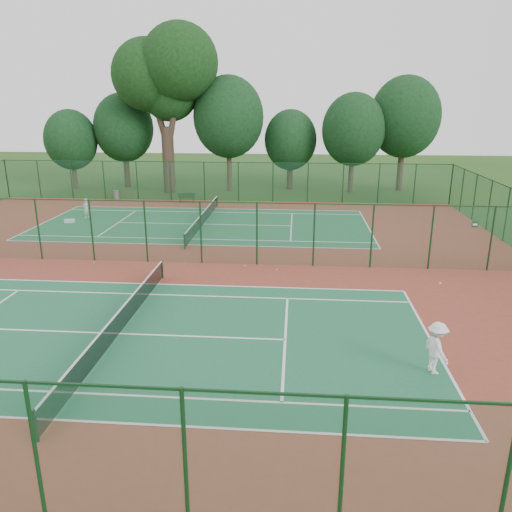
# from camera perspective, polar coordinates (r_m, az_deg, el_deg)

# --- Properties ---
(ground) EXTENTS (120.00, 120.00, 0.00)m
(ground) POSITION_cam_1_polar(r_m,az_deg,el_deg) (28.26, -9.27, -0.73)
(ground) COLOR #244A17
(ground) RESTS_ON ground
(red_pad) EXTENTS (40.00, 36.00, 0.01)m
(red_pad) POSITION_cam_1_polar(r_m,az_deg,el_deg) (28.26, -9.27, -0.72)
(red_pad) COLOR brown
(red_pad) RESTS_ON ground
(court_near) EXTENTS (23.77, 10.97, 0.01)m
(court_near) POSITION_cam_1_polar(r_m,az_deg,el_deg) (20.25, -15.28, -8.57)
(court_near) COLOR #1F6241
(court_near) RESTS_ON red_pad
(court_far) EXTENTS (23.77, 10.97, 0.01)m
(court_far) POSITION_cam_1_polar(r_m,az_deg,el_deg) (36.72, -5.99, 3.64)
(court_far) COLOR #1F653E
(court_far) RESTS_ON red_pad
(fence_north) EXTENTS (40.00, 0.09, 3.50)m
(fence_north) POSITION_cam_1_polar(r_m,az_deg,el_deg) (45.09, -3.99, 8.50)
(fence_north) COLOR #194D32
(fence_north) RESTS_ON ground
(fence_divider) EXTENTS (40.00, 0.09, 3.50)m
(fence_divider) POSITION_cam_1_polar(r_m,az_deg,el_deg) (27.77, -9.44, 2.73)
(fence_divider) COLOR #1C5430
(fence_divider) RESTS_ON ground
(tennis_net_near) EXTENTS (0.10, 12.90, 0.97)m
(tennis_net_near) POSITION_cam_1_polar(r_m,az_deg,el_deg) (20.03, -15.40, -7.20)
(tennis_net_near) COLOR #14381E
(tennis_net_near) RESTS_ON ground
(tennis_net_far) EXTENTS (0.10, 12.90, 0.97)m
(tennis_net_far) POSITION_cam_1_polar(r_m,az_deg,el_deg) (36.60, -6.02, 4.44)
(tennis_net_far) COLOR #123319
(tennis_net_far) RESTS_ON ground
(player_near) EXTENTS (1.01, 1.31, 1.79)m
(player_near) POSITION_cam_1_polar(r_m,az_deg,el_deg) (17.61, 19.93, -9.85)
(player_near) COLOR white
(player_near) RESTS_ON court_near
(player_far) EXTENTS (0.50, 0.63, 1.51)m
(player_far) POSITION_cam_1_polar(r_m,az_deg,el_deg) (40.46, -18.86, 5.18)
(player_far) COLOR silver
(player_far) RESTS_ON court_far
(trash_bin) EXTENTS (0.64, 0.64, 0.87)m
(trash_bin) POSITION_cam_1_polar(r_m,az_deg,el_deg) (47.31, -15.67, 6.70)
(trash_bin) COLOR slate
(trash_bin) RESTS_ON red_pad
(bench) EXTENTS (1.51, 0.65, 0.90)m
(bench) POSITION_cam_1_polar(r_m,az_deg,el_deg) (44.79, -7.94, 6.65)
(bench) COLOR #13371B
(bench) RESTS_ON red_pad
(kit_bag) EXTENTS (0.76, 0.43, 0.27)m
(kit_bag) POSITION_cam_1_polar(r_m,az_deg,el_deg) (39.46, -20.54, 3.77)
(kit_bag) COLOR white
(kit_bag) RESTS_ON red_pad
(stray_ball_a) EXTENTS (0.07, 0.07, 0.07)m
(stray_ball_a) POSITION_cam_1_polar(r_m,az_deg,el_deg) (26.59, 2.39, -1.57)
(stray_ball_a) COLOR #C6E635
(stray_ball_a) RESTS_ON red_pad
(stray_ball_b) EXTENTS (0.07, 0.07, 0.07)m
(stray_ball_b) POSITION_cam_1_polar(r_m,az_deg,el_deg) (27.16, -1.28, -1.13)
(stray_ball_b) COLOR #F2F038
(stray_ball_b) RESTS_ON red_pad
(stray_ball_c) EXTENTS (0.07, 0.07, 0.07)m
(stray_ball_c) POSITION_cam_1_polar(r_m,az_deg,el_deg) (29.20, -18.06, -0.69)
(stray_ball_c) COLOR #CDDD33
(stray_ball_c) RESTS_ON red_pad
(big_tree) EXTENTS (10.14, 7.42, 15.58)m
(big_tree) POSITION_cam_1_polar(r_m,az_deg,el_deg) (50.10, -10.27, 19.80)
(big_tree) COLOR #38281E
(big_tree) RESTS_ON ground
(evergreen_row) EXTENTS (39.00, 5.00, 12.00)m
(evergreen_row) POSITION_cam_1_polar(r_m,az_deg,el_deg) (51.42, -2.36, 7.63)
(evergreen_row) COLOR black
(evergreen_row) RESTS_ON ground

